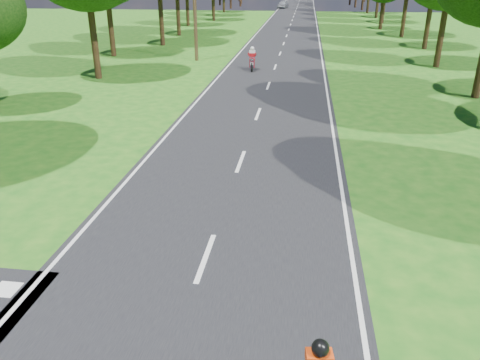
# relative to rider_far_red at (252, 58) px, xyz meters

# --- Properties ---
(ground) EXTENTS (160.00, 160.00, 0.00)m
(ground) POSITION_rel_rider_far_red_xyz_m (1.47, -24.65, -0.78)
(ground) COLOR #195A14
(ground) RESTS_ON ground
(main_road) EXTENTS (7.00, 140.00, 0.02)m
(main_road) POSITION_rel_rider_far_red_xyz_m (1.47, 25.35, -0.77)
(main_road) COLOR black
(main_road) RESTS_ON ground
(road_markings) EXTENTS (7.40, 140.00, 0.01)m
(road_markings) POSITION_rel_rider_far_red_xyz_m (1.33, 23.47, -0.75)
(road_markings) COLOR silver
(road_markings) RESTS_ON main_road
(telegraph_pole) EXTENTS (1.20, 0.26, 8.00)m
(telegraph_pole) POSITION_rel_rider_far_red_xyz_m (-4.53, 3.35, 3.29)
(telegraph_pole) COLOR #382616
(telegraph_pole) RESTS_ON ground
(rider_far_red) EXTENTS (0.76, 1.86, 1.51)m
(rider_far_red) POSITION_rel_rider_far_red_xyz_m (0.00, 0.00, 0.00)
(rider_far_red) COLOR maroon
(rider_far_red) RESTS_ON main_road
(distant_car) EXTENTS (2.24, 4.17, 1.35)m
(distant_car) POSITION_rel_rider_far_red_xyz_m (-1.13, 62.52, -0.08)
(distant_car) COLOR #A8AAAF
(distant_car) RESTS_ON main_road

